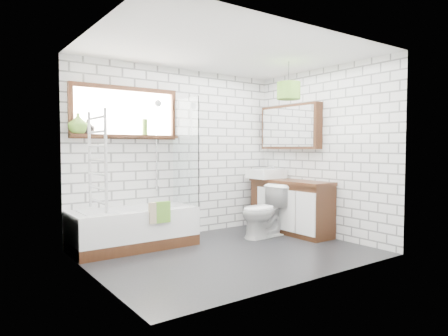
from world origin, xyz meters
TOP-DOWN VIEW (x-y plane):
  - floor at (0.00, 0.00)m, footprint 3.40×2.60m
  - ceiling at (0.00, 0.00)m, footprint 3.40×2.60m
  - wall_back at (0.00, 1.30)m, footprint 3.40×0.01m
  - wall_front at (0.00, -1.30)m, footprint 3.40×0.01m
  - wall_left at (-1.70, 0.00)m, footprint 0.01×2.60m
  - wall_right at (1.70, 0.00)m, footprint 0.01×2.60m
  - window at (-0.85, 1.26)m, footprint 1.52×0.16m
  - towel_radiator at (-1.66, 0.00)m, footprint 0.06×0.52m
  - mirror_cabinet at (1.62, 0.60)m, footprint 0.16×1.20m
  - shower_riser at (-0.40, 1.26)m, footprint 0.02×0.02m
  - bathtub at (-0.89, 0.95)m, footprint 1.61×0.71m
  - shower_screen at (-0.10, 0.95)m, footprint 0.02×0.72m
  - towel_green at (-0.64, 0.59)m, footprint 0.20×0.05m
  - towel_beige at (-0.73, 0.59)m, footprint 0.20×0.05m
  - vanity at (1.47, 0.42)m, footprint 0.46×1.43m
  - basin at (1.41, 0.92)m, footprint 0.52×0.46m
  - tap at (1.57, 0.92)m, footprint 0.03×0.03m
  - toilet at (0.94, 0.43)m, footprint 0.48×0.78m
  - vase_olive at (-1.50, 1.23)m, footprint 0.28×0.28m
  - vase_dark at (-1.38, 1.23)m, footprint 0.22×0.22m
  - bottle at (-0.59, 1.23)m, footprint 0.08×0.08m
  - pendant at (0.97, -0.02)m, footprint 0.32×0.32m

SIDE VIEW (x-z plane):
  - floor at x=0.00m, z-range -0.01..0.00m
  - bathtub at x=-0.89m, z-range 0.00..0.52m
  - toilet at x=0.94m, z-range 0.00..0.77m
  - vanity at x=1.47m, z-range 0.00..0.82m
  - towel_green at x=-0.64m, z-range 0.36..0.64m
  - towel_beige at x=-0.73m, z-range 0.37..0.63m
  - basin at x=1.41m, z-range 0.82..0.97m
  - tap at x=1.57m, z-range 0.87..1.02m
  - towel_radiator at x=-1.66m, z-range 0.70..1.70m
  - wall_back at x=0.00m, z-range 0.00..2.50m
  - wall_front at x=0.00m, z-range 0.00..2.50m
  - wall_left at x=-1.70m, z-range 0.00..2.50m
  - wall_right at x=1.70m, z-range 0.00..2.50m
  - shower_screen at x=-0.10m, z-range 0.52..2.02m
  - shower_riser at x=-0.40m, z-range 0.70..2.00m
  - vase_dark at x=-1.38m, z-range 1.48..1.67m
  - bottle at x=-0.59m, z-range 1.48..1.70m
  - vase_olive at x=-1.50m, z-range 1.48..1.74m
  - mirror_cabinet at x=1.62m, z-range 1.30..2.00m
  - window at x=-0.85m, z-range 1.46..2.14m
  - pendant at x=0.97m, z-range 1.98..2.22m
  - ceiling at x=0.00m, z-range 2.50..2.51m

